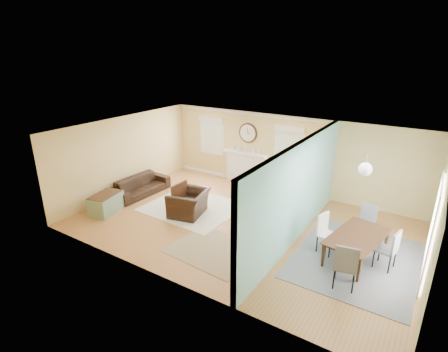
{
  "coord_description": "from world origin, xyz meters",
  "views": [
    {
      "loc": [
        4.26,
        -7.62,
        4.66
      ],
      "look_at": [
        -0.8,
        0.3,
        1.2
      ],
      "focal_mm": 28.0,
      "sensor_mm": 36.0,
      "label": 1
    }
  ],
  "objects_px": {
    "eames_chair": "(189,203)",
    "dining_table": "(357,248)",
    "credenza": "(302,204)",
    "sofa": "(141,186)",
    "green_chair": "(274,187)"
  },
  "relations": [
    {
      "from": "eames_chair",
      "to": "dining_table",
      "type": "distance_m",
      "value": 4.75
    },
    {
      "from": "sofa",
      "to": "green_chair",
      "type": "bearing_deg",
      "value": -58.39
    },
    {
      "from": "dining_table",
      "to": "credenza",
      "type": "bearing_deg",
      "value": 63.29
    },
    {
      "from": "sofa",
      "to": "credenza",
      "type": "height_order",
      "value": "credenza"
    },
    {
      "from": "green_chair",
      "to": "eames_chair",
      "type": "bearing_deg",
      "value": 68.62
    },
    {
      "from": "green_chair",
      "to": "dining_table",
      "type": "relative_size",
      "value": 0.45
    },
    {
      "from": "sofa",
      "to": "green_chair",
      "type": "relative_size",
      "value": 2.6
    },
    {
      "from": "sofa",
      "to": "dining_table",
      "type": "relative_size",
      "value": 1.17
    },
    {
      "from": "green_chair",
      "to": "dining_table",
      "type": "xyz_separation_m",
      "value": [
        3.2,
        -2.31,
        -0.05
      ]
    },
    {
      "from": "eames_chair",
      "to": "dining_table",
      "type": "bearing_deg",
      "value": 79.28
    },
    {
      "from": "eames_chair",
      "to": "green_chair",
      "type": "xyz_separation_m",
      "value": [
        1.54,
        2.54,
        -0.01
      ]
    },
    {
      "from": "eames_chair",
      "to": "credenza",
      "type": "height_order",
      "value": "credenza"
    },
    {
      "from": "credenza",
      "to": "dining_table",
      "type": "bearing_deg",
      "value": -37.03
    },
    {
      "from": "dining_table",
      "to": "green_chair",
      "type": "bearing_deg",
      "value": 64.45
    },
    {
      "from": "eames_chair",
      "to": "dining_table",
      "type": "relative_size",
      "value": 0.64
    }
  ]
}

